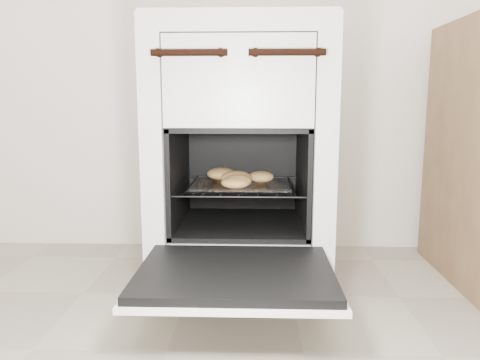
{
  "coord_description": "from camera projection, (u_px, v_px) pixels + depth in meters",
  "views": [
    {
      "loc": [
        -0.12,
        -0.36,
        0.6
      ],
      "look_at": [
        -0.17,
        1.06,
        0.36
      ],
      "focal_mm": 35.0,
      "sensor_mm": 36.0,
      "label": 1
    }
  ],
  "objects": [
    {
      "name": "stove",
      "position": [
        241.0,
        160.0,
        1.56
      ],
      "size": [
        0.55,
        0.61,
        0.84
      ],
      "color": "silver",
      "rests_on": "ground"
    },
    {
      "name": "oven_rack",
      "position": [
        241.0,
        186.0,
        1.52
      ],
      "size": [
        0.4,
        0.38,
        0.01
      ],
      "color": "black",
      "rests_on": "stove"
    },
    {
      "name": "baked_rolls",
      "position": [
        237.0,
        178.0,
        1.5
      ],
      "size": [
        0.25,
        0.29,
        0.04
      ],
      "color": "tan",
      "rests_on": "foil_sheet"
    },
    {
      "name": "foil_sheet",
      "position": [
        241.0,
        185.0,
        1.5
      ],
      "size": [
        0.31,
        0.27,
        0.01
      ],
      "primitive_type": "cube",
      "color": "white",
      "rests_on": "oven_rack"
    },
    {
      "name": "oven_door",
      "position": [
        235.0,
        275.0,
        1.14
      ],
      "size": [
        0.49,
        0.38,
        0.03
      ],
      "color": "black",
      "rests_on": "stove"
    }
  ]
}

